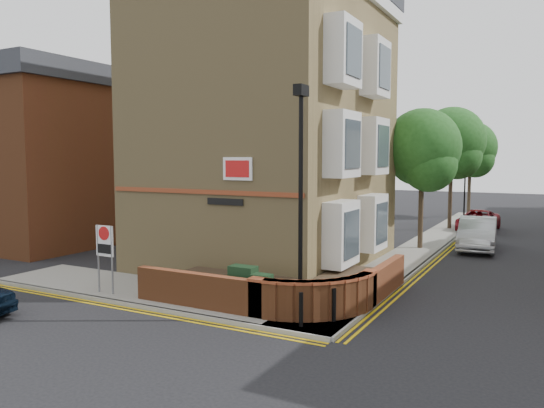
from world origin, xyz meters
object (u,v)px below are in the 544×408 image
at_px(lamppost, 301,200).
at_px(silver_car_near, 477,234).
at_px(utility_cabinet_large, 243,286).
at_px(zone_sign, 105,246).

distance_m(lamppost, silver_car_near, 14.75).
bearing_deg(utility_cabinet_large, lamppost, -3.01).
xyz_separation_m(lamppost, utility_cabinet_large, (-1.90, 0.10, -2.62)).
relative_size(lamppost, zone_sign, 2.86).
xyz_separation_m(utility_cabinet_large, zone_sign, (-4.70, -0.80, 0.92)).
distance_m(utility_cabinet_large, zone_sign, 4.86).
relative_size(lamppost, silver_car_near, 1.32).
height_order(lamppost, silver_car_near, lamppost).
bearing_deg(silver_car_near, utility_cabinet_large, -113.07).
bearing_deg(zone_sign, silver_car_near, 57.77).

